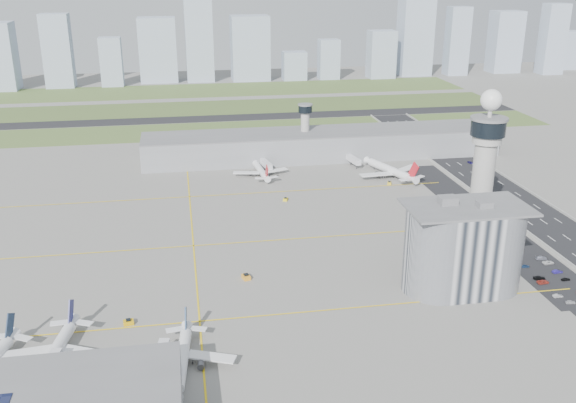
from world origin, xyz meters
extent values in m
plane|color=gray|center=(0.00, 0.00, 0.00)|extent=(1000.00, 1000.00, 0.00)
cube|color=#46602D|center=(-20.00, 225.00, 0.04)|extent=(480.00, 50.00, 0.08)
cube|color=#3F5428|center=(-20.00, 300.00, 0.04)|extent=(480.00, 60.00, 0.08)
cube|color=#4F6931|center=(-20.00, 380.00, 0.04)|extent=(480.00, 70.00, 0.08)
cube|color=black|center=(-20.00, 262.00, 0.06)|extent=(480.00, 22.00, 0.10)
cube|color=#9E9E99|center=(101.00, 0.00, 0.60)|extent=(0.60, 500.00, 1.20)
cube|color=black|center=(90.00, -10.00, 0.04)|extent=(18.00, 260.00, 0.08)
cube|color=black|center=(88.00, -22.00, 0.05)|extent=(20.00, 44.00, 0.10)
cube|color=yellow|center=(-40.00, -30.00, 0.01)|extent=(260.00, 0.60, 0.01)
cube|color=yellow|center=(-40.00, 30.00, 0.01)|extent=(260.00, 0.60, 0.01)
cube|color=yellow|center=(-40.00, 90.00, 0.01)|extent=(260.00, 0.60, 0.01)
cube|color=yellow|center=(-40.00, 30.00, 0.01)|extent=(0.60, 260.00, 0.01)
cylinder|color=#ADAAA5|center=(72.00, 8.00, 24.00)|extent=(8.40, 8.40, 48.00)
cylinder|color=#ADAAA5|center=(72.00, 8.00, 46.00)|extent=(11.00, 11.00, 4.00)
cylinder|color=black|center=(72.00, 8.00, 50.00)|extent=(13.00, 13.00, 6.00)
cylinder|color=slate|center=(72.00, 8.00, 53.50)|extent=(14.00, 14.00, 1.00)
cylinder|color=#ADAAA5|center=(72.00, 8.00, 56.00)|extent=(1.60, 1.60, 5.00)
sphere|color=white|center=(72.00, 8.00, 60.50)|extent=(8.00, 8.00, 8.00)
cylinder|color=#ADAAA5|center=(30.00, 150.00, 14.00)|extent=(5.00, 5.00, 28.00)
cylinder|color=black|center=(30.00, 150.00, 29.00)|extent=(8.00, 8.00, 4.00)
cylinder|color=slate|center=(30.00, 150.00, 31.50)|extent=(8.60, 8.60, 0.80)
cube|color=#B2B2B7|center=(52.00, -22.00, 15.00)|extent=(18.00, 24.00, 30.00)
cylinder|color=#B2B2B7|center=(43.00, -22.00, 15.00)|extent=(24.00, 24.00, 30.00)
cylinder|color=#B2B2B7|center=(61.00, -22.00, 15.00)|extent=(24.00, 24.00, 30.00)
cube|color=slate|center=(52.00, -22.00, 30.40)|extent=(42.00, 24.00, 0.80)
cube|color=slate|center=(46.00, -19.00, 32.00)|extent=(6.00, 5.00, 3.00)
cube|color=slate|center=(57.00, -24.00, 31.70)|extent=(5.00, 4.00, 2.40)
cube|color=gray|center=(40.00, 148.00, 7.50)|extent=(210.00, 32.00, 15.00)
cube|color=slate|center=(40.00, 148.00, 15.40)|extent=(210.00, 32.00, 0.80)
imported|color=#BCBDC0|center=(84.10, -39.52, 0.57)|extent=(3.49, 1.82, 1.14)
imported|color=#989898|center=(82.28, -34.81, 0.59)|extent=(3.57, 1.25, 1.18)
imported|color=#B33529|center=(82.77, -24.54, 0.62)|extent=(4.54, 2.28, 1.23)
imported|color=black|center=(83.16, -21.33, 0.65)|extent=(4.52, 1.92, 1.30)
imported|color=navy|center=(83.20, -11.28, 0.54)|extent=(3.21, 1.35, 1.08)
imported|color=silver|center=(82.82, -6.23, 0.57)|extent=(3.62, 1.76, 1.14)
imported|color=black|center=(92.10, -23.84, 0.57)|extent=(3.47, 1.67, 1.14)
imported|color=navy|center=(92.47, -17.77, 0.65)|extent=(4.02, 1.69, 1.29)
imported|color=silver|center=(93.43, -10.06, 0.62)|extent=(4.48, 2.13, 1.23)
imported|color=#8E90A2|center=(92.98, -5.84, 0.64)|extent=(4.51, 2.02, 1.28)
imported|color=#252529|center=(115.55, 40.65, 0.65)|extent=(1.79, 4.08, 1.30)
imported|color=navy|center=(121.75, 120.22, 0.58)|extent=(2.45, 4.39, 1.16)
imported|color=gray|center=(108.25, 180.05, 0.55)|extent=(1.77, 3.38, 1.10)
cube|color=#9EADC1|center=(-150.11, 419.66, 33.44)|extent=(25.49, 20.39, 66.89)
cube|color=#9EADC1|center=(-102.68, 417.90, 22.60)|extent=(20.04, 16.03, 45.20)
cube|color=#9EADC1|center=(-59.44, 436.89, 30.61)|extent=(35.76, 28.61, 61.22)
cube|color=#9EADC1|center=(-19.42, 431.56, 41.69)|extent=(26.33, 21.06, 83.39)
cube|color=#9EADC1|center=(30.27, 432.32, 31.06)|extent=(36.96, 29.57, 62.11)
cube|color=#9EADC1|center=(73.27, 423.68, 13.87)|extent=(23.01, 18.41, 27.75)
cube|color=#9EADC1|center=(108.28, 423.34, 19.48)|extent=(20.22, 16.18, 38.97)
cube|color=#9EADC1|center=(162.17, 421.29, 23.44)|extent=(26.14, 20.92, 46.89)
cube|color=#9EADC1|center=(201.27, 433.27, 40.60)|extent=(32.26, 25.81, 81.20)
cube|color=#9EADC1|center=(244.74, 426.38, 34.37)|extent=(21.59, 17.28, 68.75)
cube|color=#9EADC1|center=(302.83, 435.54, 31.70)|extent=(30.25, 24.20, 63.40)
cube|color=#9EADC1|center=(345.49, 415.96, 35.78)|extent=(23.04, 18.43, 71.56)
cube|color=#9EADC1|center=(382.05, 443.29, 20.53)|extent=(22.64, 18.11, 41.06)
camera|label=1|loc=(-42.51, -211.90, 107.15)|focal=40.00mm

